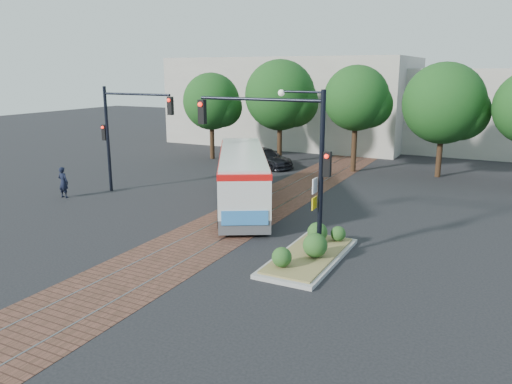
% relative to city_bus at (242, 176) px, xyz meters
% --- Properties ---
extents(ground, '(120.00, 120.00, 0.00)m').
position_rel_city_bus_xyz_m(ground, '(1.05, -4.57, -1.59)').
color(ground, black).
rests_on(ground, ground).
extents(trackbed, '(3.60, 40.00, 0.02)m').
position_rel_city_bus_xyz_m(trackbed, '(1.05, -0.57, -1.58)').
color(trackbed, brown).
rests_on(trackbed, ground).
extents(tree_row, '(26.40, 5.60, 7.67)m').
position_rel_city_bus_xyz_m(tree_row, '(2.26, 11.85, 3.26)').
color(tree_row, '#382314').
rests_on(tree_row, ground).
extents(warehouses, '(40.00, 13.00, 8.00)m').
position_rel_city_bus_xyz_m(warehouses, '(0.52, 24.18, 2.23)').
color(warehouses, '#ADA899').
rests_on(warehouses, ground).
extents(city_bus, '(7.20, 10.34, 2.84)m').
position_rel_city_bus_xyz_m(city_bus, '(0.00, 0.00, 0.00)').
color(city_bus, '#49494C').
rests_on(city_bus, ground).
extents(traffic_island, '(2.20, 5.20, 1.13)m').
position_rel_city_bus_xyz_m(traffic_island, '(5.87, -5.47, -1.26)').
color(traffic_island, gray).
rests_on(traffic_island, ground).
extents(signal_pole_main, '(5.49, 0.46, 6.00)m').
position_rel_city_bus_xyz_m(signal_pole_main, '(4.91, -5.38, 2.57)').
color(signal_pole_main, black).
rests_on(signal_pole_main, ground).
extents(signal_pole_left, '(4.99, 0.34, 6.00)m').
position_rel_city_bus_xyz_m(signal_pole_left, '(-7.32, -0.57, 2.28)').
color(signal_pole_left, black).
rests_on(signal_pole_left, ground).
extents(officer, '(0.65, 0.45, 1.72)m').
position_rel_city_bus_xyz_m(officer, '(-9.61, -3.00, -0.73)').
color(officer, black).
rests_on(officer, ground).
extents(parked_car, '(5.06, 3.32, 1.36)m').
position_rel_city_bus_xyz_m(parked_car, '(-3.66, 10.07, -0.90)').
color(parked_car, black).
rests_on(parked_car, ground).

